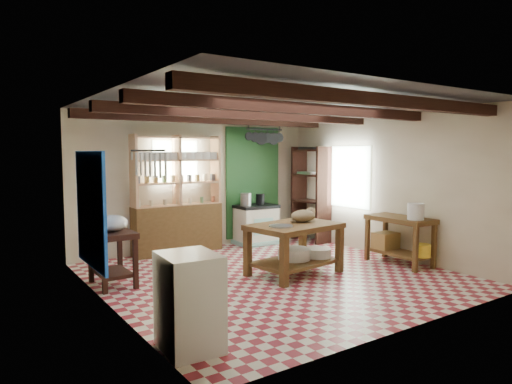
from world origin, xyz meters
TOP-DOWN VIEW (x-y plane):
  - floor at (0.00, 0.00)m, footprint 5.00×5.00m
  - ceiling at (0.00, 0.00)m, footprint 5.00×5.00m
  - wall_back at (0.00, 2.50)m, footprint 5.00×0.04m
  - wall_front at (0.00, -2.50)m, footprint 5.00×0.04m
  - wall_left at (-2.50, 0.00)m, footprint 0.04×5.00m
  - wall_right at (2.50, 0.00)m, footprint 0.04×5.00m
  - ceiling_beams at (0.00, 0.00)m, footprint 5.00×3.80m
  - blue_wall_patch at (-2.47, 0.90)m, footprint 0.04×1.40m
  - green_wall_patch at (1.25, 2.47)m, footprint 1.30×0.04m
  - window_back at (-0.50, 2.48)m, footprint 0.90×0.02m
  - window_right at (2.48, 1.00)m, footprint 0.02×1.30m
  - utensil_rail at (-2.44, -1.20)m, footprint 0.06×0.90m
  - pot_rack at (1.25, 2.05)m, footprint 0.86×0.12m
  - shelving_unit at (-0.55, 2.31)m, footprint 1.70×0.34m
  - tall_rack at (2.28, 1.80)m, footprint 0.40×0.86m
  - work_table at (0.32, -0.09)m, footprint 1.49×1.10m
  - stove at (1.12, 2.15)m, footprint 0.84×0.57m
  - prep_table at (-2.20, 0.87)m, footprint 0.54×0.78m
  - white_cabinet at (-2.22, -1.65)m, footprint 0.56×0.65m
  - right_counter at (2.18, -0.59)m, footprint 0.59×1.14m
  - cat at (0.56, -0.00)m, footprint 0.50×0.44m
  - steel_tray at (-0.02, -0.18)m, footprint 0.40×0.40m
  - basin_large at (0.36, -0.03)m, footprint 0.57×0.57m
  - basin_small at (0.78, -0.12)m, footprint 0.47×0.47m
  - kettle_left at (0.87, 2.15)m, footprint 0.23×0.23m
  - kettle_right at (1.22, 2.15)m, footprint 0.18×0.18m
  - enamel_bowl at (-2.20, 0.87)m, footprint 0.46×0.46m
  - white_bucket at (2.12, -0.94)m, footprint 0.27×0.27m
  - wicker_basket at (2.19, -0.29)m, footprint 0.41×0.33m
  - yellow_tub at (2.17, -1.04)m, footprint 0.28×0.28m

SIDE VIEW (x-z plane):
  - floor at x=0.00m, z-range -0.02..0.00m
  - basin_small at x=0.78m, z-range 0.21..0.35m
  - basin_large at x=0.36m, z-range 0.21..0.38m
  - yellow_tub at x=2.17m, z-range 0.21..0.42m
  - wicker_basket at x=2.19m, z-range 0.21..0.49m
  - prep_table at x=-2.20m, z-range 0.00..0.78m
  - work_table at x=0.32m, z-range 0.00..0.78m
  - right_counter at x=2.18m, z-range 0.00..0.80m
  - stove at x=1.12m, z-range 0.00..0.81m
  - white_cabinet at x=-2.22m, z-range 0.00..0.93m
  - steel_tray at x=-0.02m, z-range 0.78..0.80m
  - cat at x=0.56m, z-range 0.78..0.97m
  - enamel_bowl at x=-2.20m, z-range 0.78..1.01m
  - kettle_right at x=1.22m, z-range 0.81..1.03m
  - white_bucket at x=2.12m, z-range 0.80..1.07m
  - kettle_left at x=0.87m, z-range 0.81..1.06m
  - tall_rack at x=2.28m, z-range 0.00..2.00m
  - blue_wall_patch at x=-2.47m, z-range 0.30..1.90m
  - shelving_unit at x=-0.55m, z-range 0.00..2.20m
  - green_wall_patch at x=1.25m, z-range 0.10..2.40m
  - wall_back at x=0.00m, z-range 0.00..2.60m
  - wall_front at x=0.00m, z-range 0.00..2.60m
  - wall_left at x=-2.50m, z-range 0.00..2.60m
  - wall_right at x=2.50m, z-range 0.00..2.60m
  - window_right at x=2.48m, z-range 0.80..2.00m
  - window_back at x=-0.50m, z-range 1.30..2.10m
  - utensil_rail at x=-2.44m, z-range 1.64..1.92m
  - pot_rack at x=1.25m, z-range 2.00..2.36m
  - ceiling_beams at x=0.00m, z-range 2.40..2.56m
  - ceiling at x=0.00m, z-range 2.59..2.61m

